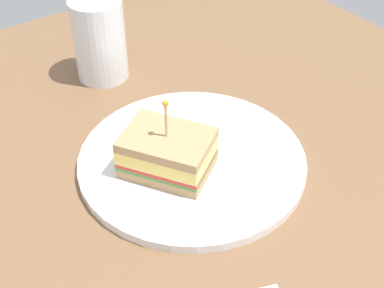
{
  "coord_description": "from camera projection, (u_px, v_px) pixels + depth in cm",
  "views": [
    {
      "loc": [
        27.94,
        38.59,
        43.43
      ],
      "look_at": [
        0.0,
        0.0,
        3.14
      ],
      "focal_mm": 50.68,
      "sensor_mm": 36.0,
      "label": 1
    }
  ],
  "objects": [
    {
      "name": "ground_plane",
      "position": [
        192.0,
        170.0,
        0.65
      ],
      "size": [
        90.79,
        90.79,
        2.0
      ],
      "primitive_type": "cube",
      "color": "brown"
    },
    {
      "name": "plate",
      "position": [
        192.0,
        161.0,
        0.64
      ],
      "size": [
        26.85,
        26.85,
        1.14
      ],
      "primitive_type": "cylinder",
      "color": "white",
      "rests_on": "ground_plane"
    },
    {
      "name": "sandwich_half_center",
      "position": [
        166.0,
        151.0,
        0.61
      ],
      "size": [
        11.14,
        11.94,
        9.58
      ],
      "color": "tan",
      "rests_on": "plate"
    },
    {
      "name": "drink_glass",
      "position": [
        100.0,
        44.0,
        0.76
      ],
      "size": [
        7.35,
        7.35,
        11.78
      ],
      "color": "gold",
      "rests_on": "ground_plane"
    }
  ]
}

